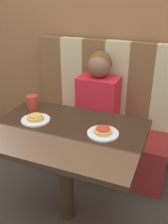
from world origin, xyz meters
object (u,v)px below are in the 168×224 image
Objects in this scene: person at (99,93)px; drinking_cup at (32,102)px; pizza_left at (35,117)px; pizza_right at (103,131)px; plate_right at (103,133)px; plate_left at (36,120)px.

drinking_cup is (-0.38, -0.47, 0.04)m from person.
person reaches higher than drinking_cup.
pizza_left is 1.08× the size of drinking_cup.
pizza_right is at bearing -14.99° from drinking_cup.
person is at bearing 51.21° from drinking_cup.
plate_right is 1.77× the size of pizza_left.
pizza_left is (-0.25, -0.63, 0.01)m from person.
plate_right is at bearing -14.99° from drinking_cup.
plate_left is at bearing -90.00° from pizza_left.
drinking_cup is at bearing 127.77° from plate_left.
person is at bearing 111.25° from pizza_right.
pizza_right is 0.64m from drinking_cup.
pizza_left is 1.00× the size of pizza_right.
person is 3.51× the size of plate_left.
person is 0.68m from pizza_left.
plate_left is 1.77× the size of pizza_left.
plate_right is 0.65m from drinking_cup.
pizza_left and pizza_right have the same top height.
plate_left is at bearing -111.25° from person.
plate_left is 1.00× the size of plate_right.
pizza_left reaches higher than plate_right.
plate_right is (0.49, 0.00, 0.00)m from plate_left.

